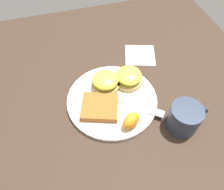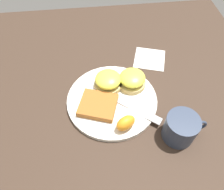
# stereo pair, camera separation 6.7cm
# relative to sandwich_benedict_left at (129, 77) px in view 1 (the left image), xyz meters

# --- Properties ---
(ground_plane) EXTENTS (1.10, 1.10, 0.00)m
(ground_plane) POSITION_rel_sandwich_benedict_left_xyz_m (-0.07, -0.05, -0.04)
(ground_plane) COLOR #38281E
(plate) EXTENTS (0.29, 0.29, 0.01)m
(plate) POSITION_rel_sandwich_benedict_left_xyz_m (-0.07, -0.05, -0.03)
(plate) COLOR silver
(plate) RESTS_ON ground_plane
(sandwich_benedict_left) EXTENTS (0.09, 0.09, 0.05)m
(sandwich_benedict_left) POSITION_rel_sandwich_benedict_left_xyz_m (0.00, 0.00, 0.00)
(sandwich_benedict_left) COLOR tan
(sandwich_benedict_left) RESTS_ON plate
(sandwich_benedict_right) EXTENTS (0.09, 0.09, 0.05)m
(sandwich_benedict_right) POSITION_rel_sandwich_benedict_left_xyz_m (-0.08, 0.00, 0.00)
(sandwich_benedict_right) COLOR tan
(sandwich_benedict_right) RESTS_ON plate
(hashbrown_patty) EXTENTS (0.13, 0.13, 0.02)m
(hashbrown_patty) POSITION_rel_sandwich_benedict_left_xyz_m (-0.12, -0.08, -0.01)
(hashbrown_patty) COLOR #9F5B24
(hashbrown_patty) RESTS_ON plate
(orange_wedge) EXTENTS (0.07, 0.06, 0.04)m
(orange_wedge) POSITION_rel_sandwich_benedict_left_xyz_m (-0.04, -0.15, -0.00)
(orange_wedge) COLOR orange
(orange_wedge) RESTS_ON plate
(fork) EXTENTS (0.19, 0.16, 0.00)m
(fork) POSITION_rel_sandwich_benedict_left_xyz_m (-0.02, -0.09, -0.02)
(fork) COLOR silver
(fork) RESTS_ON plate
(cup) EXTENTS (0.12, 0.09, 0.08)m
(cup) POSITION_rel_sandwich_benedict_left_xyz_m (0.10, -0.19, 0.00)
(cup) COLOR #2D384C
(cup) RESTS_ON ground_plane
(napkin) EXTENTS (0.14, 0.14, 0.00)m
(napkin) POSITION_rel_sandwich_benedict_left_xyz_m (0.09, 0.12, -0.04)
(napkin) COLOR white
(napkin) RESTS_ON ground_plane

